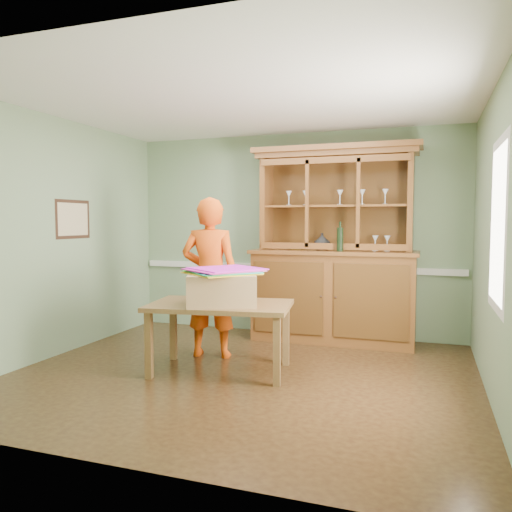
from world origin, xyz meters
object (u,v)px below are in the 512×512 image
at_px(dining_table, 220,311).
at_px(cardboard_box, 222,289).
at_px(china_hutch, 334,274).
at_px(person, 210,277).

distance_m(dining_table, cardboard_box, 0.26).
relative_size(china_hutch, cardboard_box, 3.73).
bearing_deg(dining_table, cardboard_box, -65.09).
relative_size(china_hutch, dining_table, 1.63).
height_order(cardboard_box, person, person).
height_order(china_hutch, person, china_hutch).
bearing_deg(cardboard_box, dining_table, 123.47).
height_order(dining_table, person, person).
distance_m(cardboard_box, person, 0.72).
xyz_separation_m(cardboard_box, person, (-0.40, 0.60, 0.04)).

